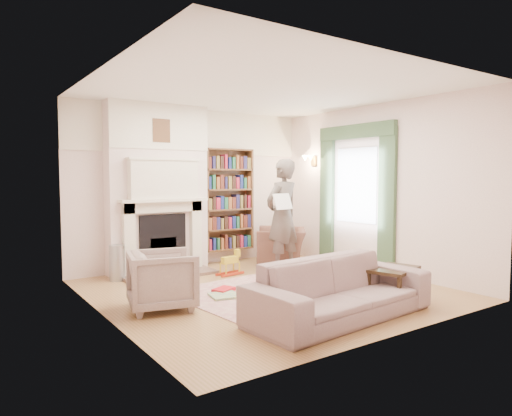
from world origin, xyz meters
TOP-DOWN VIEW (x-y plane):
  - floor at (0.00, 0.00)m, footprint 4.50×4.50m
  - ceiling at (0.00, 0.00)m, footprint 4.50×4.50m
  - wall_back at (0.00, 2.25)m, footprint 4.50×0.00m
  - wall_front at (0.00, -2.25)m, footprint 4.50×0.00m
  - wall_left at (-2.25, 0.00)m, footprint 0.00×4.50m
  - wall_right at (2.25, 0.00)m, footprint 0.00×4.50m
  - fireplace at (-0.75, 2.05)m, footprint 1.70×0.58m
  - bookcase at (0.65, 2.12)m, footprint 1.00×0.24m
  - window at (2.23, 0.40)m, footprint 0.02×0.90m
  - curtain_left at (2.20, -0.30)m, footprint 0.07×0.32m
  - curtain_right at (2.20, 1.10)m, footprint 0.07×0.32m
  - pelmet at (2.19, 0.40)m, footprint 0.09×1.70m
  - wall_sconce at (2.03, 1.50)m, footprint 0.20×0.24m
  - rug at (-0.06, -0.04)m, footprint 2.50×2.01m
  - armchair_reading at (1.40, 1.46)m, footprint 1.30×1.32m
  - armchair_left at (-1.58, -0.04)m, footprint 0.94×0.92m
  - sofa at (-0.05, -1.51)m, footprint 2.35×1.06m
  - man_reading at (0.95, 0.86)m, footprint 0.76×0.58m
  - newspaper at (0.80, 0.66)m, footprint 0.40×0.18m
  - coffee_table at (0.95, -1.45)m, footprint 0.80×0.64m
  - paraffin_heater at (-1.55, 1.77)m, footprint 0.30×0.30m
  - rocking_horse at (0.08, 1.12)m, footprint 0.49×0.25m
  - board_game at (-0.70, -0.02)m, footprint 0.43×0.43m
  - game_box_lid at (-0.57, 0.21)m, footprint 0.36×0.31m
  - comic_annuals at (0.06, -0.34)m, footprint 0.44×0.40m

SIDE VIEW (x-z plane):
  - floor at x=0.00m, z-range 0.00..0.00m
  - rug at x=-0.06m, z-range 0.00..0.01m
  - comic_annuals at x=0.06m, z-range 0.01..0.03m
  - board_game at x=-0.70m, z-range 0.01..0.04m
  - game_box_lid at x=-0.57m, z-range 0.01..0.06m
  - rocking_horse at x=0.08m, z-range 0.00..0.41m
  - coffee_table at x=0.95m, z-range 0.00..0.45m
  - paraffin_heater at x=-1.55m, z-range 0.00..0.55m
  - armchair_reading at x=1.40m, z-range 0.00..0.65m
  - sofa at x=-0.05m, z-range 0.00..0.67m
  - armchair_left at x=-1.58m, z-range 0.00..0.71m
  - man_reading at x=0.95m, z-range 0.00..1.90m
  - bookcase at x=0.65m, z-range 0.25..2.10m
  - newspaper at x=0.80m, z-range 1.07..1.33m
  - curtain_left at x=2.20m, z-range 0.00..2.40m
  - curtain_right at x=2.20m, z-range 0.00..2.40m
  - fireplace at x=-0.75m, z-range -0.01..2.79m
  - wall_back at x=0.00m, z-range -0.85..3.65m
  - wall_front at x=0.00m, z-range -0.85..3.65m
  - wall_left at x=-2.25m, z-range -0.85..3.65m
  - wall_right at x=2.25m, z-range -0.85..3.65m
  - window at x=2.23m, z-range 0.80..2.10m
  - wall_sconce at x=2.03m, z-range 1.78..2.02m
  - pelmet at x=2.19m, z-range 2.26..2.50m
  - ceiling at x=0.00m, z-range 2.80..2.80m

